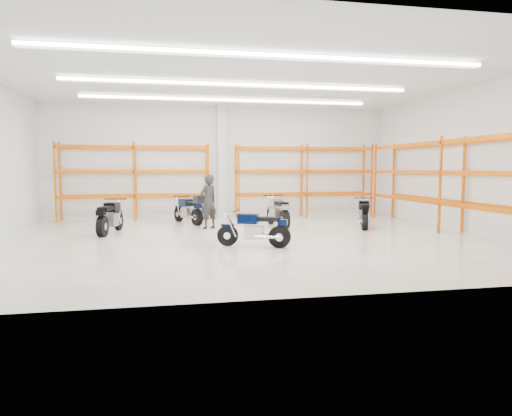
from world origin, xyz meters
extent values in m
plane|color=beige|center=(0.00, 0.00, 0.00)|extent=(14.00, 14.00, 0.00)
cube|color=white|center=(0.00, 6.00, 2.25)|extent=(14.00, 0.02, 4.50)
cube|color=white|center=(0.00, -6.00, 2.25)|extent=(14.00, 0.02, 4.50)
cube|color=white|center=(7.00, 0.00, 2.25)|extent=(0.02, 12.00, 4.50)
cube|color=white|center=(0.00, 0.00, 4.50)|extent=(14.00, 12.00, 0.02)
cube|color=white|center=(0.00, -3.00, 4.40)|extent=(10.00, 0.22, 0.10)
cube|color=white|center=(0.00, 0.50, 4.40)|extent=(10.00, 0.22, 0.10)
cube|color=white|center=(0.00, 3.50, 4.40)|extent=(10.00, 0.22, 0.10)
cylinder|color=black|center=(-0.64, -1.06, 0.27)|extent=(0.55, 0.31, 0.55)
cylinder|color=black|center=(0.62, -1.59, 0.28)|extent=(0.58, 0.37, 0.56)
cylinder|color=silver|center=(-0.64, -1.06, 0.27)|extent=(0.22, 0.19, 0.18)
cylinder|color=silver|center=(0.62, -1.59, 0.28)|extent=(0.26, 0.25, 0.20)
cube|color=black|center=(-0.64, -1.06, 0.55)|extent=(0.35, 0.25, 0.05)
cube|color=#B7B7BC|center=(0.01, -1.34, 0.38)|extent=(0.56, 0.49, 0.35)
cube|color=#A5A5AA|center=(0.33, -1.47, 0.29)|extent=(0.63, 0.35, 0.07)
cube|color=black|center=(-0.14, -1.27, 0.73)|extent=(0.59, 0.48, 0.25)
cube|color=black|center=(0.33, -1.47, 0.73)|extent=(0.66, 0.49, 0.11)
cube|color=black|center=(0.68, -1.62, 0.66)|extent=(0.30, 0.28, 0.15)
cylinder|color=black|center=(-0.42, -1.15, 0.93)|extent=(0.28, 0.60, 0.03)
sphere|color=silver|center=(-0.67, -1.04, 0.78)|extent=(0.17, 0.17, 0.17)
cylinder|color=silver|center=(0.31, -1.62, 0.29)|extent=(0.66, 0.34, 0.08)
cylinder|color=black|center=(-3.74, 2.64, 0.30)|extent=(0.24, 0.62, 0.61)
cylinder|color=black|center=(-4.05, 1.15, 0.31)|extent=(0.31, 0.65, 0.63)
cylinder|color=silver|center=(-3.74, 2.64, 0.30)|extent=(0.18, 0.23, 0.20)
cylinder|color=silver|center=(-4.05, 1.15, 0.31)|extent=(0.24, 0.26, 0.22)
cube|color=black|center=(-3.74, 2.64, 0.61)|extent=(0.22, 0.39, 0.06)
cube|color=#B7B7BC|center=(-3.90, 1.86, 0.43)|extent=(0.46, 0.59, 0.39)
cube|color=#A5A5AA|center=(-3.98, 1.49, 0.32)|extent=(0.26, 0.72, 0.08)
cube|color=black|center=(-3.86, 2.04, 0.81)|extent=(0.45, 0.63, 0.28)
cube|color=black|center=(-3.98, 1.49, 0.81)|extent=(0.43, 0.72, 0.12)
cube|color=black|center=(-4.06, 1.07, 0.73)|extent=(0.27, 0.30, 0.16)
cylinder|color=black|center=(-3.79, 2.38, 1.03)|extent=(0.70, 0.18, 0.04)
sphere|color=silver|center=(-3.73, 2.68, 0.87)|extent=(0.19, 0.19, 0.19)
cylinder|color=silver|center=(-4.14, 1.48, 0.32)|extent=(0.24, 0.76, 0.09)
cylinder|color=black|center=(-1.77, 4.65, 0.29)|extent=(0.35, 0.56, 0.57)
cylinder|color=black|center=(-1.16, 3.36, 0.29)|extent=(0.41, 0.61, 0.59)
cylinder|color=silver|center=(-1.77, 4.65, 0.29)|extent=(0.20, 0.23, 0.19)
cylinder|color=silver|center=(-1.16, 3.36, 0.29)|extent=(0.26, 0.27, 0.21)
cube|color=#0B1B42|center=(-1.77, 4.65, 0.57)|extent=(0.28, 0.37, 0.06)
cube|color=#B7B7BC|center=(-1.45, 3.98, 0.40)|extent=(0.52, 0.59, 0.36)
cube|color=#A5A5AA|center=(-1.29, 3.66, 0.30)|extent=(0.39, 0.65, 0.08)
cube|color=#0B1B42|center=(-1.52, 4.14, 0.76)|extent=(0.52, 0.62, 0.27)
cube|color=black|center=(-1.29, 3.66, 0.76)|extent=(0.53, 0.69, 0.11)
cube|color=#0B1B42|center=(-1.12, 3.30, 0.68)|extent=(0.29, 0.31, 0.15)
cylinder|color=black|center=(-1.66, 4.43, 0.97)|extent=(0.62, 0.32, 0.03)
sphere|color=silver|center=(-1.78, 4.69, 0.82)|extent=(0.18, 0.18, 0.18)
cylinder|color=silver|center=(-1.42, 3.56, 0.30)|extent=(0.38, 0.68, 0.09)
cube|color=black|center=(-1.07, 3.19, 0.93)|extent=(0.45, 0.46, 0.29)
cylinder|color=black|center=(1.50, 3.33, 0.31)|extent=(0.17, 0.63, 0.62)
cylinder|color=black|center=(1.61, 1.78, 0.32)|extent=(0.23, 0.65, 0.64)
cylinder|color=silver|center=(1.50, 3.33, 0.31)|extent=(0.16, 0.22, 0.21)
cylinder|color=silver|center=(1.61, 1.78, 0.32)|extent=(0.22, 0.24, 0.23)
cube|color=#A1A1A7|center=(1.50, 3.33, 0.62)|extent=(0.18, 0.38, 0.06)
cube|color=#B7B7BC|center=(1.56, 2.52, 0.44)|extent=(0.41, 0.57, 0.39)
cube|color=#A5A5AA|center=(1.59, 2.13, 0.33)|extent=(0.18, 0.73, 0.08)
cube|color=#A1A1A7|center=(1.54, 2.71, 0.83)|extent=(0.40, 0.61, 0.29)
cube|color=black|center=(1.59, 2.13, 0.83)|extent=(0.36, 0.71, 0.12)
cube|color=#A1A1A7|center=(1.62, 1.69, 0.75)|extent=(0.25, 0.29, 0.17)
cylinder|color=black|center=(1.52, 3.06, 1.06)|extent=(0.73, 0.09, 0.04)
sphere|color=silver|center=(1.49, 3.37, 0.89)|extent=(0.20, 0.20, 0.20)
cylinder|color=silver|center=(1.43, 2.07, 0.33)|extent=(0.15, 0.78, 0.09)
cylinder|color=black|center=(4.64, 2.43, 0.29)|extent=(0.31, 0.58, 0.58)
cylinder|color=black|center=(4.13, 1.08, 0.30)|extent=(0.37, 0.62, 0.60)
cylinder|color=silver|center=(4.64, 2.43, 0.29)|extent=(0.19, 0.23, 0.19)
cylinder|color=silver|center=(4.13, 1.08, 0.30)|extent=(0.25, 0.27, 0.21)
cube|color=black|center=(4.64, 2.43, 0.58)|extent=(0.26, 0.37, 0.06)
cube|color=#B7B7BC|center=(4.37, 1.73, 0.40)|extent=(0.50, 0.59, 0.36)
cube|color=#A5A5AA|center=(4.24, 1.38, 0.31)|extent=(0.35, 0.67, 0.08)
cube|color=black|center=(4.43, 1.89, 0.77)|extent=(0.50, 0.62, 0.27)
cube|color=black|center=(4.24, 1.38, 0.77)|extent=(0.49, 0.69, 0.12)
cube|color=black|center=(4.10, 1.01, 0.69)|extent=(0.29, 0.31, 0.15)
cylinder|color=black|center=(4.55, 2.19, 0.98)|extent=(0.64, 0.27, 0.03)
sphere|color=silver|center=(4.65, 2.46, 0.83)|extent=(0.18, 0.18, 0.18)
cylinder|color=silver|center=(4.09, 1.40, 0.31)|extent=(0.34, 0.70, 0.09)
imported|color=black|center=(-0.83, 2.46, 0.90)|extent=(0.79, 0.73, 1.80)
cube|color=white|center=(0.00, 5.82, 2.25)|extent=(0.32, 0.32, 4.50)
cube|color=#DA620C|center=(-6.20, 5.88, 1.50)|extent=(0.07, 0.07, 3.00)
cube|color=#DA620C|center=(-6.20, 5.08, 1.50)|extent=(0.07, 0.07, 3.00)
cube|color=#DA620C|center=(-3.40, 5.88, 1.50)|extent=(0.07, 0.07, 3.00)
cube|color=#DA620C|center=(-3.40, 5.08, 1.50)|extent=(0.07, 0.07, 3.00)
cube|color=#DA620C|center=(-0.60, 5.88, 1.50)|extent=(0.07, 0.07, 3.00)
cube|color=#DA620C|center=(-0.60, 5.08, 1.50)|extent=(0.07, 0.07, 3.00)
cube|color=#DA620C|center=(-3.40, 5.88, 0.94)|extent=(5.60, 0.07, 0.12)
cube|color=#DA620C|center=(-3.40, 5.08, 0.94)|extent=(5.60, 0.07, 0.12)
cube|color=#DA620C|center=(-3.40, 5.88, 1.88)|extent=(5.60, 0.07, 0.12)
cube|color=#DA620C|center=(-3.40, 5.08, 1.88)|extent=(5.60, 0.07, 0.12)
cube|color=#DA620C|center=(-3.40, 5.88, 2.81)|extent=(5.60, 0.07, 0.12)
cube|color=#DA620C|center=(-3.40, 5.08, 2.81)|extent=(5.60, 0.07, 0.12)
cube|color=#DA620C|center=(0.60, 5.88, 1.50)|extent=(0.07, 0.07, 3.00)
cube|color=#DA620C|center=(0.60, 5.08, 1.50)|extent=(0.07, 0.07, 3.00)
cube|color=#DA620C|center=(3.40, 5.88, 1.50)|extent=(0.07, 0.07, 3.00)
cube|color=#DA620C|center=(3.40, 5.08, 1.50)|extent=(0.07, 0.07, 3.00)
cube|color=#DA620C|center=(6.20, 5.88, 1.50)|extent=(0.07, 0.07, 3.00)
cube|color=#DA620C|center=(6.20, 5.08, 1.50)|extent=(0.07, 0.07, 3.00)
cube|color=#DA620C|center=(3.40, 5.88, 0.94)|extent=(5.60, 0.07, 0.12)
cube|color=#DA620C|center=(3.40, 5.08, 0.94)|extent=(5.60, 0.07, 0.12)
cube|color=#DA620C|center=(3.40, 5.88, 1.88)|extent=(5.60, 0.07, 0.12)
cube|color=#DA620C|center=(3.40, 5.08, 1.88)|extent=(5.60, 0.07, 0.12)
cube|color=#DA620C|center=(3.40, 5.88, 2.81)|extent=(5.60, 0.07, 0.12)
cube|color=#DA620C|center=(3.40, 5.08, 2.81)|extent=(5.60, 0.07, 0.12)
cube|color=#DA620C|center=(6.88, 0.00, 1.50)|extent=(0.07, 0.07, 3.00)
cube|color=#DA620C|center=(6.08, 0.00, 1.50)|extent=(0.07, 0.07, 3.00)
cube|color=#DA620C|center=(6.88, 4.50, 1.50)|extent=(0.07, 0.07, 3.00)
cube|color=#DA620C|center=(6.08, 4.50, 1.50)|extent=(0.07, 0.07, 3.00)
cube|color=#DA620C|center=(6.88, 0.00, 0.94)|extent=(0.07, 9.00, 0.12)
cube|color=#DA620C|center=(6.08, 0.00, 0.94)|extent=(0.07, 9.00, 0.12)
cube|color=#DA620C|center=(6.88, 0.00, 1.88)|extent=(0.07, 9.00, 0.12)
cube|color=#DA620C|center=(6.08, 0.00, 1.88)|extent=(0.07, 9.00, 0.12)
cube|color=#DA620C|center=(6.88, 0.00, 2.81)|extent=(0.07, 9.00, 0.12)
cube|color=#DA620C|center=(6.08, 0.00, 2.81)|extent=(0.07, 9.00, 0.12)
camera|label=1|loc=(-2.12, -12.69, 2.01)|focal=32.00mm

